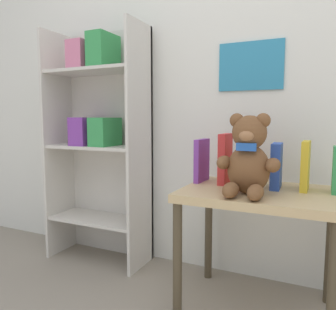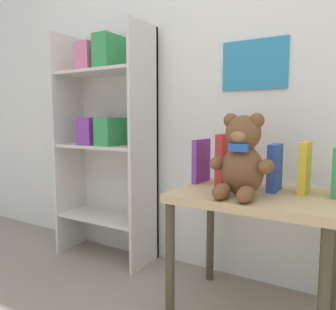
{
  "view_description": "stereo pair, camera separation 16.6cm",
  "coord_description": "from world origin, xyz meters",
  "views": [
    {
      "loc": [
        0.37,
        -0.27,
        0.87
      ],
      "look_at": [
        -0.33,
        1.22,
        0.69
      ],
      "focal_mm": 35.0,
      "sensor_mm": 36.0,
      "label": 1
    },
    {
      "loc": [
        0.51,
        -0.2,
        0.87
      ],
      "look_at": [
        -0.33,
        1.22,
        0.69
      ],
      "focal_mm": 35.0,
      "sensor_mm": 36.0,
      "label": 2
    }
  ],
  "objects": [
    {
      "name": "wall_back",
      "position": [
        0.0,
        1.53,
        1.25
      ],
      "size": [
        4.8,
        0.07,
        2.5
      ],
      "color": "silver",
      "rests_on": "ground_plane"
    },
    {
      "name": "book_standing_red",
      "position": [
        -0.04,
        1.26,
        0.68
      ],
      "size": [
        0.04,
        0.14,
        0.24
      ],
      "primitive_type": "cube",
      "rotation": [
        0.0,
        0.0,
        0.0
      ],
      "color": "red",
      "rests_on": "display_table"
    },
    {
      "name": "display_table",
      "position": [
        0.14,
        1.17,
        0.48
      ],
      "size": [
        0.65,
        0.49,
        0.56
      ],
      "color": "tan",
      "rests_on": "ground_plane"
    },
    {
      "name": "book_standing_purple",
      "position": [
        -0.16,
        1.26,
        0.66
      ],
      "size": [
        0.03,
        0.15,
        0.21
      ],
      "primitive_type": "cube",
      "rotation": [
        0.0,
        0.0,
        -0.05
      ],
      "color": "purple",
      "rests_on": "display_table"
    },
    {
      "name": "book_standing_green",
      "position": [
        0.43,
        1.25,
        0.66
      ],
      "size": [
        0.03,
        0.1,
        0.2
      ],
      "primitive_type": "cube",
      "rotation": [
        0.0,
        0.0,
        -0.01
      ],
      "color": "#33934C",
      "rests_on": "display_table"
    },
    {
      "name": "book_standing_yellow",
      "position": [
        0.31,
        1.26,
        0.67
      ],
      "size": [
        0.03,
        0.14,
        0.22
      ],
      "primitive_type": "cube",
      "rotation": [
        0.0,
        0.0,
        -0.03
      ],
      "color": "gold",
      "rests_on": "display_table"
    },
    {
      "name": "bookshelf_side",
      "position": [
        -0.86,
        1.37,
        0.79
      ],
      "size": [
        0.62,
        0.28,
        1.4
      ],
      "color": "beige",
      "rests_on": "ground_plane"
    },
    {
      "name": "book_standing_blue",
      "position": [
        0.2,
        1.24,
        0.66
      ],
      "size": [
        0.04,
        0.14,
        0.2
      ],
      "primitive_type": "cube",
      "rotation": [
        0.0,
        0.0,
        0.03
      ],
      "color": "#2D51B7",
      "rests_on": "display_table"
    },
    {
      "name": "book_standing_orange",
      "position": [
        0.08,
        1.24,
        0.66
      ],
      "size": [
        0.02,
        0.13,
        0.21
      ],
      "primitive_type": "cube",
      "rotation": [
        0.0,
        0.0,
        -0.01
      ],
      "color": "orange",
      "rests_on": "display_table"
    },
    {
      "name": "teddy_bear",
      "position": [
        0.1,
        1.07,
        0.71
      ],
      "size": [
        0.26,
        0.23,
        0.33
      ],
      "color": "brown",
      "rests_on": "display_table"
    }
  ]
}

